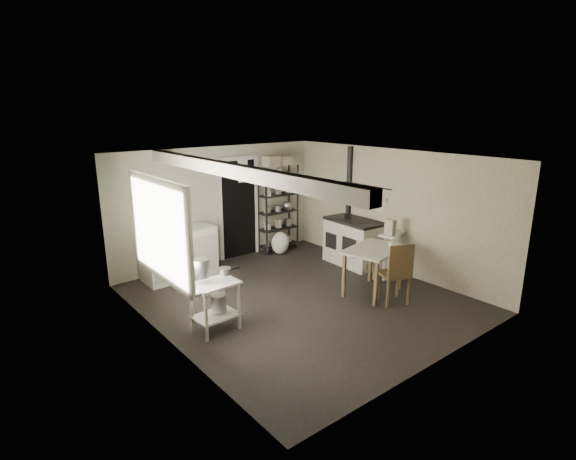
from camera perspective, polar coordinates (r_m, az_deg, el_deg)
floor at (r=7.42m, az=1.47°, el=-8.70°), size 5.00×5.00×0.00m
ceiling at (r=6.82m, az=1.60°, el=9.24°), size 5.00×5.00×0.00m
wall_back at (r=9.03m, az=-8.78°, el=3.18°), size 4.50×0.02×2.30m
wall_front at (r=5.47m, az=18.78°, el=-5.54°), size 4.50×0.02×2.30m
wall_left at (r=5.90m, az=-15.44°, el=-3.74°), size 0.02×5.00×2.30m
wall_right at (r=8.62m, az=13.03°, el=2.38°), size 0.02×5.00×2.30m
window at (r=5.99m, az=-16.18°, el=-0.01°), size 0.12×1.76×1.28m
doorway at (r=9.27m, az=-6.24°, el=2.63°), size 0.96×0.10×2.08m
ceiling_beam at (r=6.13m, az=-7.07°, el=7.51°), size 0.18×5.00×0.18m
wallpaper_panel at (r=8.61m, az=12.99°, el=2.37°), size 0.01×5.00×2.30m
utensil_rail at (r=8.87m, az=9.91°, el=5.55°), size 0.06×1.20×0.44m
prep_table at (r=6.36m, az=-9.21°, el=-9.24°), size 0.66×0.49×0.71m
stockpot at (r=6.15m, az=-11.01°, el=-4.75°), size 0.29×0.29×0.25m
saucepan at (r=6.24m, az=-8.02°, el=-5.19°), size 0.21×0.21×0.09m
bucket at (r=6.43m, az=-8.80°, el=-9.09°), size 0.24×0.24×0.24m
base_cabinets at (r=8.41m, az=-13.67°, el=-2.87°), size 1.39×0.61×0.91m
mixing_bowl at (r=8.25m, az=-13.04°, el=0.40°), size 0.30×0.30×0.07m
counter_cup at (r=8.08m, az=-15.64°, el=0.00°), size 0.13×0.13×0.09m
shelf_rack at (r=9.64m, az=-1.26°, el=2.91°), size 0.88×0.35×1.84m
shelf_jar at (r=9.34m, az=-2.51°, el=5.08°), size 0.08×0.08×0.18m
storage_box_a at (r=9.38m, az=-2.14°, el=9.12°), size 0.31×0.27×0.21m
storage_box_b at (r=9.60m, az=-0.53°, el=9.15°), size 0.34×0.32×0.18m
stove at (r=8.95m, az=8.31°, el=-1.61°), size 0.69×1.18×0.90m
stovepipe at (r=9.19m, az=7.78°, el=6.21°), size 0.14×0.14×1.41m
side_ledge at (r=8.42m, az=12.93°, el=-3.01°), size 0.60×0.41×0.83m
oats_box at (r=8.16m, az=12.88°, el=0.65°), size 0.11×0.18×0.27m
work_table at (r=7.64m, az=10.73°, el=-5.19°), size 1.17×0.93×0.78m
table_cup at (r=7.62m, az=12.91°, el=-1.98°), size 0.13×0.13×0.09m
chair at (r=7.32m, az=13.30°, el=-5.39°), size 0.56×0.57×1.01m
flour_sack at (r=9.53m, az=-1.00°, el=-1.66°), size 0.50×0.47×0.48m
floor_crock at (r=8.33m, az=11.07°, el=-5.69°), size 0.12×0.12×0.14m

